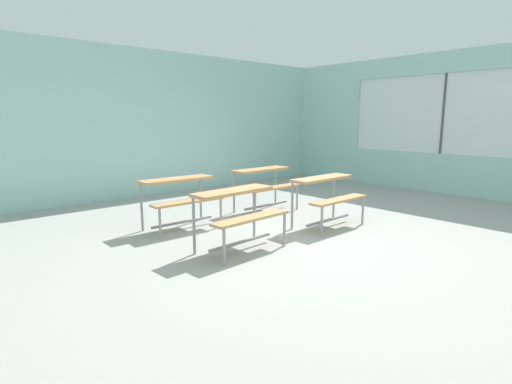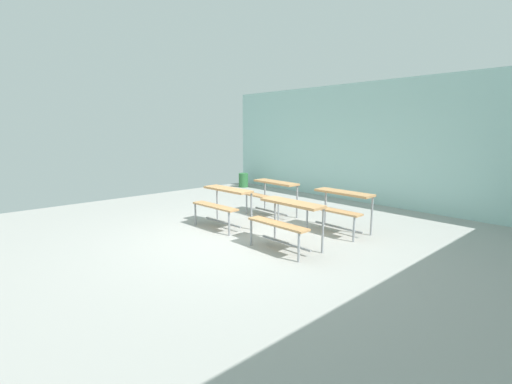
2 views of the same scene
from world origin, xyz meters
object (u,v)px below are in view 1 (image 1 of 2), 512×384
desk_bench_r1c1 (265,179)px  desk_bench_r0c0 (239,205)px  desk_bench_r1c0 (181,191)px  desk_bench_r0c1 (328,190)px

desk_bench_r1c1 → desk_bench_r0c0: bearing=-141.4°
desk_bench_r0c0 → desk_bench_r1c0: 1.32m
desk_bench_r0c1 → desk_bench_r1c1: size_ratio=1.00×
desk_bench_r0c0 → desk_bench_r0c1: (1.67, -0.04, 0.00)m
desk_bench_r0c1 → desk_bench_r1c1: same height
desk_bench_r1c0 → desk_bench_r1c1: size_ratio=1.01×
desk_bench_r0c1 → desk_bench_r1c0: (-1.69, 1.36, 0.00)m
desk_bench_r1c0 → desk_bench_r1c1: bearing=1.9°
desk_bench_r0c0 → desk_bench_r1c1: same height
desk_bench_r0c1 → desk_bench_r1c0: size_ratio=0.99×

